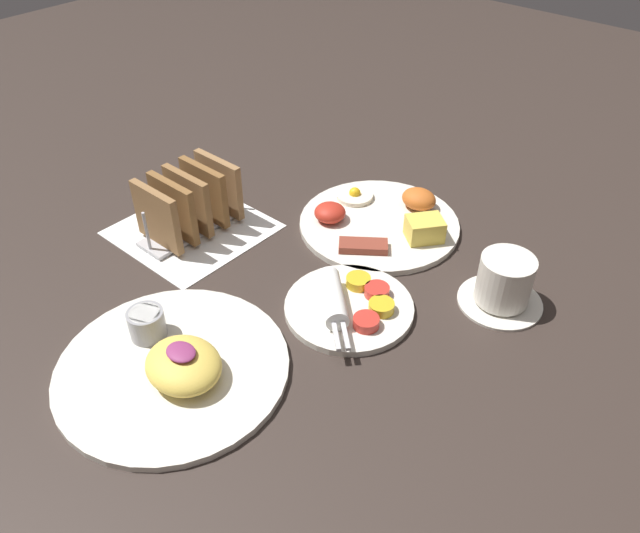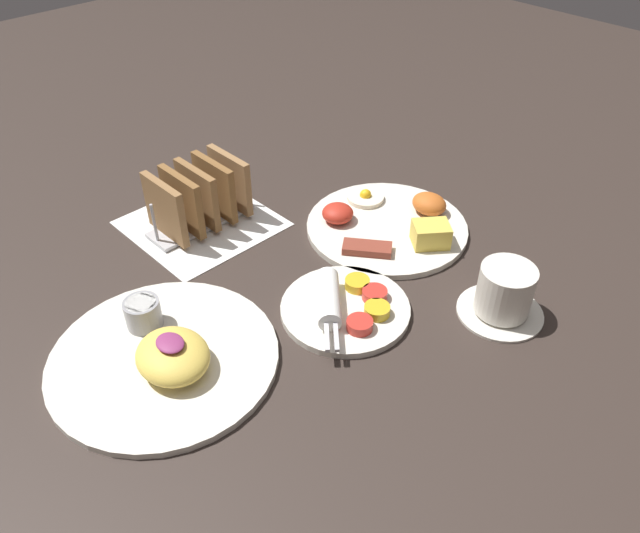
{
  "view_description": "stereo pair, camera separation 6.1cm",
  "coord_description": "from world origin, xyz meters",
  "px_view_note": "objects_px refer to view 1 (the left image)",
  "views": [
    {
      "loc": [
        0.52,
        -0.5,
        0.6
      ],
      "look_at": [
        0.05,
        0.04,
        0.03
      ],
      "focal_mm": 35.0,
      "sensor_mm": 36.0,
      "label": 1
    },
    {
      "loc": [
        0.56,
        -0.46,
        0.6
      ],
      "look_at": [
        0.05,
        0.04,
        0.03
      ],
      "focal_mm": 35.0,
      "sensor_mm": 36.0,
      "label": 2
    }
  ],
  "objects_px": {
    "plate_breakfast": "(382,220)",
    "toast_rack": "(190,203)",
    "plate_foreground": "(174,364)",
    "coffee_cup": "(504,283)",
    "plate_condiments": "(349,305)"
  },
  "relations": [
    {
      "from": "plate_breakfast",
      "to": "toast_rack",
      "type": "bearing_deg",
      "value": -137.14
    },
    {
      "from": "plate_foreground",
      "to": "toast_rack",
      "type": "bearing_deg",
      "value": 135.82
    },
    {
      "from": "plate_foreground",
      "to": "coffee_cup",
      "type": "distance_m",
      "value": 0.46
    },
    {
      "from": "toast_rack",
      "to": "plate_breakfast",
      "type": "bearing_deg",
      "value": 42.86
    },
    {
      "from": "toast_rack",
      "to": "coffee_cup",
      "type": "xyz_separation_m",
      "value": [
        0.47,
        0.17,
        -0.02
      ]
    },
    {
      "from": "plate_foreground",
      "to": "coffee_cup",
      "type": "bearing_deg",
      "value": 57.5
    },
    {
      "from": "plate_condiments",
      "to": "plate_foreground",
      "type": "bearing_deg",
      "value": -112.03
    },
    {
      "from": "plate_breakfast",
      "to": "coffee_cup",
      "type": "distance_m",
      "value": 0.25
    },
    {
      "from": "plate_foreground",
      "to": "coffee_cup",
      "type": "xyz_separation_m",
      "value": [
        0.25,
        0.39,
        0.02
      ]
    },
    {
      "from": "toast_rack",
      "to": "plate_condiments",
      "type": "bearing_deg",
      "value": 2.71
    },
    {
      "from": "plate_breakfast",
      "to": "toast_rack",
      "type": "height_order",
      "value": "toast_rack"
    },
    {
      "from": "plate_breakfast",
      "to": "coffee_cup",
      "type": "height_order",
      "value": "coffee_cup"
    },
    {
      "from": "toast_rack",
      "to": "coffee_cup",
      "type": "relative_size",
      "value": 1.5
    },
    {
      "from": "plate_breakfast",
      "to": "plate_condiments",
      "type": "bearing_deg",
      "value": -65.53
    },
    {
      "from": "plate_breakfast",
      "to": "coffee_cup",
      "type": "xyz_separation_m",
      "value": [
        0.24,
        -0.04,
        0.02
      ]
    }
  ]
}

